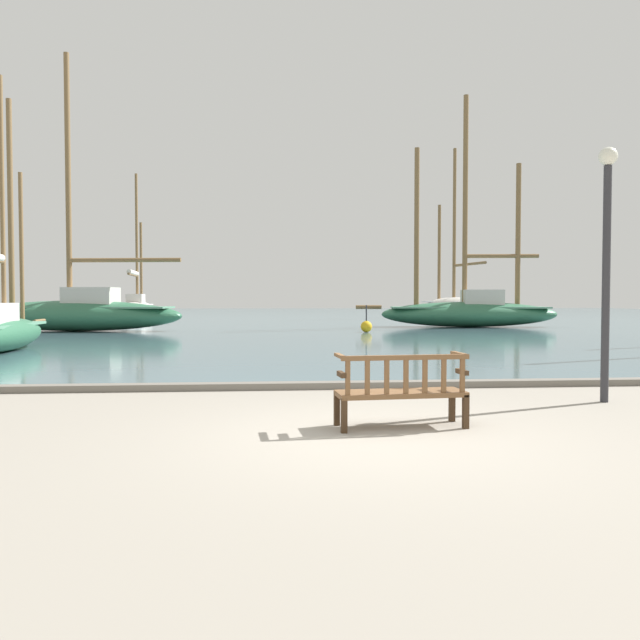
{
  "coord_description": "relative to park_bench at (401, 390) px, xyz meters",
  "views": [
    {
      "loc": [
        -1.2,
        -7.1,
        1.61
      ],
      "look_at": [
        0.22,
        10.0,
        1.0
      ],
      "focal_mm": 35.0,
      "sensor_mm": 36.0,
      "label": 1
    }
  ],
  "objects": [
    {
      "name": "sailboat_nearest_starboard",
      "position": [
        12.67,
        39.3,
        0.6
      ],
      "size": [
        4.25,
        9.46,
        12.97
      ],
      "color": "silver",
      "rests_on": "harbor_water"
    },
    {
      "name": "sailboat_outer_starboard",
      "position": [
        -11.57,
        40.54,
        0.49
      ],
      "size": [
        2.7,
        9.08,
        10.92
      ],
      "color": "silver",
      "rests_on": "harbor_water"
    },
    {
      "name": "harbor_water",
      "position": [
        -0.44,
        43.53,
        -0.43
      ],
      "size": [
        100.0,
        80.0,
        0.08
      ],
      "primitive_type": "cube",
      "color": "#476670",
      "rests_on": "ground"
    },
    {
      "name": "channel_buoy",
      "position": [
        2.7,
        19.81,
        -0.12
      ],
      "size": [
        0.51,
        0.51,
        1.21
      ],
      "color": "gold",
      "rests_on": "harbor_water"
    },
    {
      "name": "quay_edge_kerb",
      "position": [
        -0.44,
        3.38,
        -0.41
      ],
      "size": [
        40.0,
        0.3,
        0.12
      ],
      "primitive_type": "cube",
      "color": "slate",
      "rests_on": "ground"
    },
    {
      "name": "sailboat_distant_harbor",
      "position": [
        -9.22,
        10.88,
        0.26
      ],
      "size": [
        1.49,
        6.52,
        7.86
      ],
      "color": "#2D6647",
      "rests_on": "harbor_water"
    },
    {
      "name": "lamp_post",
      "position": [
        3.53,
        1.61,
        1.92
      ],
      "size": [
        0.28,
        0.28,
        3.91
      ],
      "color": "#2D2D33",
      "rests_on": "ground"
    },
    {
      "name": "sailboat_outer_port",
      "position": [
        8.92,
        24.45,
        0.6
      ],
      "size": [
        10.63,
        3.73,
        12.08
      ],
      "color": "#2D6647",
      "rests_on": "harbor_water"
    },
    {
      "name": "park_bench",
      "position": [
        0.0,
        0.0,
        0.0
      ],
      "size": [
        1.64,
        0.65,
        0.92
      ],
      "color": "#3D2A19",
      "rests_on": "ground"
    },
    {
      "name": "sailboat_mid_port",
      "position": [
        -10.52,
        21.99,
        0.58
      ],
      "size": [
        10.28,
        3.93,
        12.69
      ],
      "color": "#2D6647",
      "rests_on": "harbor_water"
    },
    {
      "name": "ground_plane",
      "position": [
        -0.44,
        -0.47,
        -0.47
      ],
      "size": [
        160.0,
        160.0,
        0.0
      ],
      "primitive_type": "plane",
      "color": "gray"
    }
  ]
}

